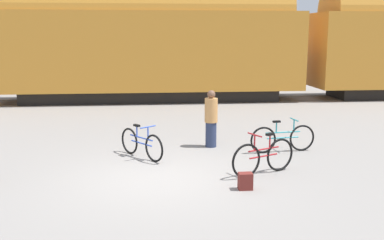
# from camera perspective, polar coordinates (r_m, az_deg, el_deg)

# --- Properties ---
(ground_plane) EXTENTS (80.00, 80.00, 0.00)m
(ground_plane) POSITION_cam_1_polar(r_m,az_deg,el_deg) (9.82, -4.44, -7.32)
(ground_plane) COLOR gray
(freight_train) EXTENTS (43.27, 2.93, 5.46)m
(freight_train) POSITION_cam_1_polar(r_m,az_deg,el_deg) (20.94, -5.29, 10.29)
(freight_train) COLOR black
(freight_train) RESTS_ON ground_plane
(rail_near) EXTENTS (55.27, 0.07, 0.01)m
(rail_near) POSITION_cam_1_polar(r_m,az_deg,el_deg) (20.45, -5.13, 2.21)
(rail_near) COLOR #4C4238
(rail_near) RESTS_ON ground_plane
(rail_far) EXTENTS (55.27, 0.07, 0.01)m
(rail_far) POSITION_cam_1_polar(r_m,az_deg,el_deg) (21.87, -5.17, 2.77)
(rail_far) COLOR #4C4238
(rail_far) RESTS_ON ground_plane
(bicycle_teal) EXTENTS (1.79, 0.46, 0.87)m
(bicycle_teal) POSITION_cam_1_polar(r_m,az_deg,el_deg) (12.02, 11.46, -2.28)
(bicycle_teal) COLOR black
(bicycle_teal) RESTS_ON ground_plane
(bicycle_blue) EXTENTS (1.07, 1.40, 0.85)m
(bicycle_blue) POSITION_cam_1_polar(r_m,az_deg,el_deg) (11.31, -6.45, -3.00)
(bicycle_blue) COLOR black
(bicycle_blue) RESTS_ON ground_plane
(bicycle_maroon) EXTENTS (1.57, 0.78, 0.94)m
(bicycle_maroon) POSITION_cam_1_polar(r_m,az_deg,el_deg) (10.05, 9.06, -4.64)
(bicycle_maroon) COLOR black
(bicycle_maroon) RESTS_ON ground_plane
(person_in_tan) EXTENTS (0.35, 0.35, 1.57)m
(person_in_tan) POSITION_cam_1_polar(r_m,az_deg,el_deg) (12.27, 2.44, 0.13)
(person_in_tan) COLOR #283351
(person_in_tan) RESTS_ON ground_plane
(backpack) EXTENTS (0.28, 0.20, 0.34)m
(backpack) POSITION_cam_1_polar(r_m,az_deg,el_deg) (9.10, 6.79, -7.72)
(backpack) COLOR maroon
(backpack) RESTS_ON ground_plane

